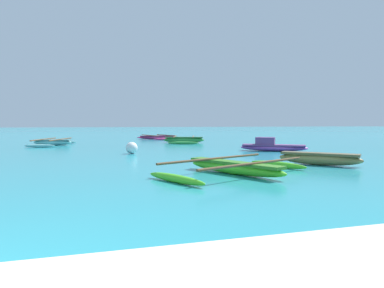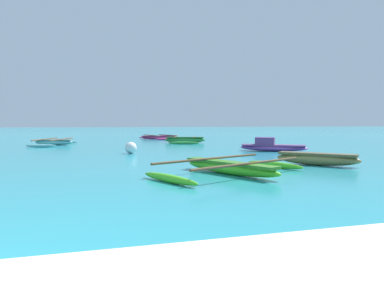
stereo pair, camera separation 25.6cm
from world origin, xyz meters
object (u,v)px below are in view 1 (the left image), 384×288
object	(u,v)px
moored_boat_2	(158,137)
mooring_buoy_1	(132,148)
moored_boat_3	(53,142)
moored_boat_0	(234,167)
moored_boat_1	(319,158)
moored_boat_4	(184,140)
moored_boat_5	(272,146)

from	to	relation	value
moored_boat_2	mooring_buoy_1	world-z (taller)	mooring_buoy_1
moored_boat_3	moored_boat_0	bearing A→B (deg)	-52.11
moored_boat_1	moored_boat_2	size ratio (longest dim) A/B	0.52
moored_boat_0	moored_boat_3	xyz separation A→B (m)	(-6.35, 14.81, 0.01)
moored_boat_3	moored_boat_4	bearing A→B (deg)	15.88
moored_boat_0	moored_boat_3	distance (m)	16.11
moored_boat_0	moored_boat_1	size ratio (longest dim) A/B	2.07
moored_boat_3	moored_boat_5	xyz separation A→B (m)	(11.37, -8.01, 0.05)
moored_boat_1	moored_boat_5	distance (m)	5.87
moored_boat_1	moored_boat_5	bearing A→B (deg)	123.23
moored_boat_1	mooring_buoy_1	size ratio (longest dim) A/B	4.28
moored_boat_2	moored_boat_4	bearing A→B (deg)	-96.25
moored_boat_3	mooring_buoy_1	bearing A→B (deg)	-45.83
moored_boat_3	moored_boat_4	distance (m)	8.83
moored_boat_4	moored_boat_0	bearing A→B (deg)	-82.40
moored_boat_2	moored_boat_5	bearing A→B (deg)	-90.21
moored_boat_3	moored_boat_5	size ratio (longest dim) A/B	1.37
moored_boat_4	mooring_buoy_1	xyz separation A→B (m)	(-4.56, -7.73, 0.05)
moored_boat_3	mooring_buoy_1	world-z (taller)	mooring_buoy_1
moored_boat_1	moored_boat_3	size ratio (longest dim) A/B	0.53
moored_boat_4	mooring_buoy_1	distance (m)	8.98
moored_boat_2	moored_boat_0	bearing A→B (deg)	-107.53
moored_boat_2	mooring_buoy_1	bearing A→B (deg)	-118.03
moored_boat_4	moored_boat_1	bearing A→B (deg)	-68.29
moored_boat_5	mooring_buoy_1	size ratio (longest dim) A/B	5.93
moored_boat_3	mooring_buoy_1	xyz separation A→B (m)	(4.27, -7.55, 0.08)
moored_boat_3	moored_boat_5	bearing A→B (deg)	-20.49
moored_boat_0	moored_boat_4	xyz separation A→B (m)	(2.48, 15.00, 0.04)
moored_boat_1	moored_boat_4	world-z (taller)	moored_boat_4
moored_boat_1	moored_boat_5	world-z (taller)	moored_boat_5
moored_boat_0	moored_boat_4	world-z (taller)	moored_boat_4
moored_boat_1	moored_boat_4	bearing A→B (deg)	141.64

